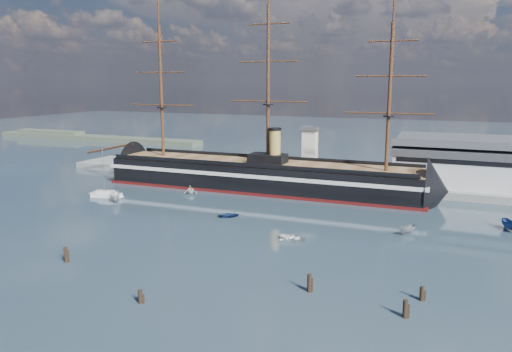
% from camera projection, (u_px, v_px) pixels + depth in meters
% --- Properties ---
extents(ground, '(600.00, 600.00, 0.00)m').
position_uv_depth(ground, '(257.00, 209.00, 119.12)').
color(ground, '#213442').
rests_on(ground, ground).
extents(quay, '(180.00, 18.00, 2.00)m').
position_uv_depth(quay, '(335.00, 184.00, 147.81)').
color(quay, slate).
rests_on(quay, ground).
extents(quay_tower, '(5.00, 5.00, 15.00)m').
position_uv_depth(quay_tower, '(310.00, 151.00, 145.95)').
color(quay_tower, silver).
rests_on(quay_tower, ground).
extents(shoreline, '(120.00, 10.00, 4.00)m').
position_uv_depth(shoreline, '(81.00, 137.00, 258.21)').
color(shoreline, '#3F4C38').
rests_on(shoreline, ground).
extents(warship, '(112.99, 17.54, 53.94)m').
position_uv_depth(warship, '(255.00, 175.00, 139.85)').
color(warship, black).
rests_on(warship, ground).
extents(sailboat, '(8.33, 4.22, 12.80)m').
position_uv_depth(sailboat, '(106.00, 194.00, 130.82)').
color(sailboat, silver).
rests_on(sailboat, ground).
extents(motorboat_a, '(7.44, 6.37, 2.90)m').
position_uv_depth(motorboat_a, '(116.00, 202.00, 126.03)').
color(motorboat_a, silver).
rests_on(motorboat_a, ground).
extents(motorboat_b, '(2.42, 3.08, 1.34)m').
position_uv_depth(motorboat_b, '(229.00, 217.00, 111.88)').
color(motorboat_b, navy).
rests_on(motorboat_b, ground).
extents(motorboat_c, '(5.50, 4.35, 2.10)m').
position_uv_depth(motorboat_c, '(407.00, 234.00, 99.52)').
color(motorboat_c, gray).
rests_on(motorboat_c, ground).
extents(motorboat_d, '(7.21, 6.44, 2.49)m').
position_uv_depth(motorboat_d, '(190.00, 194.00, 134.75)').
color(motorboat_d, white).
rests_on(motorboat_d, ground).
extents(motorboat_e, '(1.89, 3.62, 1.61)m').
position_uv_depth(motorboat_e, '(292.00, 241.00, 95.38)').
color(motorboat_e, silver).
rests_on(motorboat_e, ground).
extents(motorboat_f, '(7.03, 4.89, 2.65)m').
position_uv_depth(motorboat_f, '(510.00, 231.00, 101.81)').
color(motorboat_f, navy).
rests_on(motorboat_f, ground).
extents(piling_near_left, '(0.64, 0.64, 3.31)m').
position_uv_depth(piling_near_left, '(66.00, 262.00, 84.18)').
color(piling_near_left, black).
rests_on(piling_near_left, ground).
extents(piling_near_mid, '(0.64, 0.64, 2.62)m').
position_uv_depth(piling_near_mid, '(141.00, 303.00, 68.64)').
color(piling_near_mid, black).
rests_on(piling_near_mid, ground).
extents(piling_near_right, '(0.64, 0.64, 3.41)m').
position_uv_depth(piling_near_right, '(309.00, 292.00, 72.29)').
color(piling_near_right, black).
rests_on(piling_near_right, ground).
extents(piling_far_right, '(0.64, 0.64, 2.78)m').
position_uv_depth(piling_far_right, '(421.00, 300.00, 69.44)').
color(piling_far_right, black).
rests_on(piling_far_right, ground).
extents(piling_extra, '(0.64, 0.64, 3.13)m').
position_uv_depth(piling_extra, '(405.00, 318.00, 64.44)').
color(piling_extra, black).
rests_on(piling_extra, ground).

